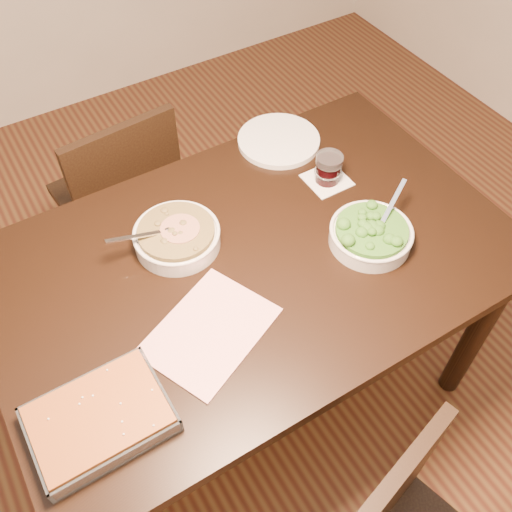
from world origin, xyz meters
TOP-DOWN VIEW (x-y plane):
  - ground at (0.00, 0.00)m, footprint 4.00×4.00m
  - table at (0.00, 0.00)m, footprint 1.40×0.90m
  - magazine_a at (-0.21, -0.15)m, footprint 0.37×0.33m
  - coaster at (0.34, 0.14)m, footprint 0.12×0.12m
  - stew_bowl at (-0.15, 0.14)m, footprint 0.26×0.24m
  - broccoli_bowl at (0.30, -0.12)m, footprint 0.24×0.23m
  - baking_dish at (-0.52, -0.23)m, footprint 0.29×0.21m
  - wine_tumbler at (0.34, 0.14)m, footprint 0.08×0.08m
  - dinner_plate at (0.31, 0.36)m, footprint 0.26×0.26m
  - chair_far at (-0.14, 0.69)m, footprint 0.42×0.42m

SIDE VIEW (x-z plane):
  - ground at x=0.00m, z-range 0.00..0.00m
  - chair_far at x=-0.14m, z-range 0.05..0.88m
  - table at x=0.00m, z-range 0.28..1.03m
  - coaster at x=0.34m, z-range 0.75..0.75m
  - magazine_a at x=-0.21m, z-range 0.75..0.76m
  - dinner_plate at x=0.31m, z-range 0.75..0.77m
  - baking_dish at x=-0.52m, z-range 0.75..0.80m
  - broccoli_bowl at x=0.30m, z-range 0.74..0.83m
  - stew_bowl at x=-0.15m, z-range 0.74..0.83m
  - wine_tumbler at x=0.34m, z-range 0.76..0.85m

